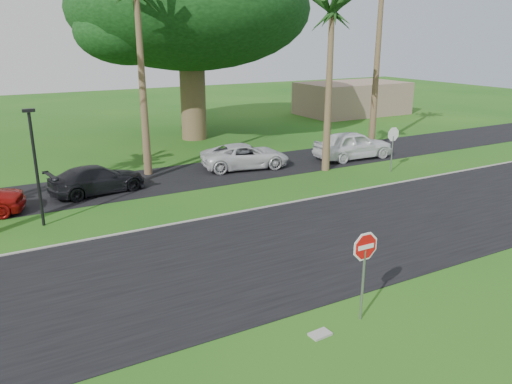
{
  "coord_description": "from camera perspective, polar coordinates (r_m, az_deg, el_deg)",
  "views": [
    {
      "loc": [
        -7.61,
        -11.87,
        7.22
      ],
      "look_at": [
        0.78,
        3.25,
        1.8
      ],
      "focal_mm": 35.0,
      "sensor_mm": 36.0,
      "label": 1
    }
  ],
  "objects": [
    {
      "name": "streetlight_right",
      "position": [
        20.94,
        -23.92,
        3.29
      ],
      "size": [
        0.45,
        0.25,
        4.64
      ],
      "color": "black",
      "rests_on": "ground"
    },
    {
      "name": "utility_slab",
      "position": [
        13.19,
        7.34,
        -15.81
      ],
      "size": [
        0.57,
        0.39,
        0.06
      ],
      "primitive_type": "cube",
      "rotation": [
        0.0,
        0.0,
        0.07
      ],
      "color": "gray",
      "rests_on": "ground"
    },
    {
      "name": "stop_sign_far",
      "position": [
        28.45,
        15.38,
        5.74
      ],
      "size": [
        1.05,
        0.07,
        2.62
      ],
      "rotation": [
        0.0,
        0.0,
        3.14
      ],
      "color": "gray",
      "rests_on": "ground"
    },
    {
      "name": "curb",
      "position": [
        20.76,
        -5.65,
        -2.96
      ],
      "size": [
        120.0,
        0.12,
        0.06
      ],
      "primitive_type": "cube",
      "color": "gray",
      "rests_on": "ground"
    },
    {
      "name": "parking_strip",
      "position": [
        26.53,
        -11.24,
        1.29
      ],
      "size": [
        120.0,
        5.0,
        0.02
      ],
      "primitive_type": "cube",
      "color": "black",
      "rests_on": "ground"
    },
    {
      "name": "building_far",
      "position": [
        49.66,
        10.94,
        10.47
      ],
      "size": [
        10.0,
        6.0,
        3.0
      ],
      "primitive_type": "cube",
      "color": "gray",
      "rests_on": "ground"
    },
    {
      "name": "stop_sign_near",
      "position": [
        13.2,
        12.3,
        -7.41
      ],
      "size": [
        1.05,
        0.07,
        2.62
      ],
      "color": "gray",
      "rests_on": "ground"
    },
    {
      "name": "car_pickup",
      "position": [
        31.19,
        11.04,
        5.29
      ],
      "size": [
        5.1,
        2.25,
        1.71
      ],
      "primitive_type": "imported",
      "rotation": [
        0.0,
        0.0,
        1.52
      ],
      "color": "white",
      "rests_on": "ground"
    },
    {
      "name": "palm_right_near",
      "position": [
        27.48,
        8.67,
        19.24
      ],
      "size": [
        5.0,
        5.0,
        9.5
      ],
      "color": "brown",
      "rests_on": "ground"
    },
    {
      "name": "road",
      "position": [
        17.39,
        -0.25,
        -7.1
      ],
      "size": [
        120.0,
        8.0,
        0.02
      ],
      "primitive_type": "cube",
      "color": "black",
      "rests_on": "ground"
    },
    {
      "name": "ground",
      "position": [
        15.84,
        3.28,
        -9.75
      ],
      "size": [
        120.0,
        120.0,
        0.0
      ],
      "primitive_type": "plane",
      "color": "#195314",
      "rests_on": "ground"
    },
    {
      "name": "car_dark",
      "position": [
        24.99,
        -17.67,
        1.34
      ],
      "size": [
        4.8,
        2.54,
        1.32
      ],
      "primitive_type": "imported",
      "rotation": [
        0.0,
        0.0,
        1.73
      ],
      "color": "black",
      "rests_on": "ground"
    },
    {
      "name": "canopy_tree",
      "position": [
        36.55,
        -7.58,
        19.97
      ],
      "size": [
        16.5,
        16.5,
        13.12
      ],
      "color": "brown",
      "rests_on": "ground"
    },
    {
      "name": "car_minivan",
      "position": [
        28.39,
        -1.22,
        4.1
      ],
      "size": [
        5.32,
        3.17,
        1.38
      ],
      "primitive_type": "imported",
      "rotation": [
        0.0,
        0.0,
        1.39
      ],
      "color": "silver",
      "rests_on": "ground"
    }
  ]
}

